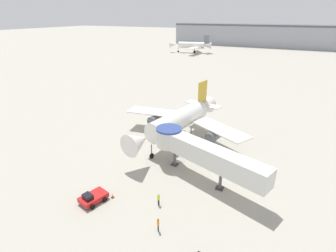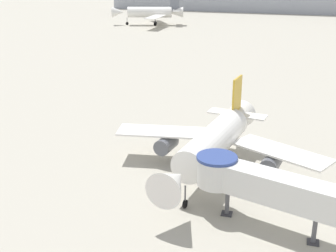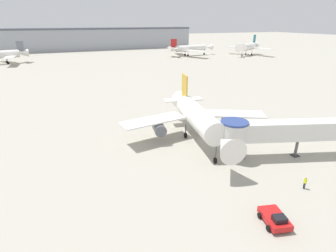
{
  "view_description": "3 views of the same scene",
  "coord_description": "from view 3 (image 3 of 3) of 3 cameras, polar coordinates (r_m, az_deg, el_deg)",
  "views": [
    {
      "loc": [
        16.22,
        -40.65,
        22.78
      ],
      "look_at": [
        -1.78,
        -5.17,
        5.67
      ],
      "focal_mm": 28.0,
      "sensor_mm": 36.0,
      "label": 1
    },
    {
      "loc": [
        5.92,
        -48.89,
        25.03
      ],
      "look_at": [
        -8.0,
        0.87,
        5.87
      ],
      "focal_mm": 50.0,
      "sensor_mm": 36.0,
      "label": 2
    },
    {
      "loc": [
        -23.85,
        -35.98,
        19.71
      ],
      "look_at": [
        -7.81,
        1.82,
        3.3
      ],
      "focal_mm": 28.0,
      "sensor_mm": 36.0,
      "label": 3
    }
  ],
  "objects": [
    {
      "name": "pushback_tug_red",
      "position": [
        30.95,
        22.28,
        -18.14
      ],
      "size": [
        3.08,
        3.88,
        1.51
      ],
      "rotation": [
        0.0,
        0.0,
        -0.25
      ],
      "color": "red",
      "rests_on": "ground_plane"
    },
    {
      "name": "background_jet_gray_tail",
      "position": [
        156.52,
        -32.41,
        13.01
      ],
      "size": [
        26.15,
        27.62,
        10.62
      ],
      "rotation": [
        0.0,
        0.0,
        -1.3
      ],
      "color": "white",
      "rests_on": "ground_plane"
    },
    {
      "name": "main_airplane",
      "position": [
        45.62,
        6.45,
        1.88
      ],
      "size": [
        26.76,
        25.17,
        10.16
      ],
      "rotation": [
        0.0,
        0.0,
        -0.17
      ],
      "color": "white",
      "rests_on": "ground_plane"
    },
    {
      "name": "terminal_building",
      "position": [
        212.61,
        -17.46,
        17.63
      ],
      "size": [
        161.12,
        19.49,
        15.57
      ],
      "color": "#999EA8",
      "rests_on": "ground_plane"
    },
    {
      "name": "jet_bridge",
      "position": [
        42.54,
        22.07,
        -0.93
      ],
      "size": [
        18.68,
        8.78,
        6.13
      ],
      "rotation": [
        0.0,
        0.0,
        -0.33
      ],
      "color": "silver",
      "rests_on": "ground_plane"
    },
    {
      "name": "ground_plane",
      "position": [
        47.46,
        9.6,
        -3.09
      ],
      "size": [
        800.0,
        800.0,
        0.0
      ],
      "primitive_type": "plane",
      "color": "#A8A393"
    },
    {
      "name": "traffic_cone_apron_front",
      "position": [
        33.17,
        22.21,
        -15.91
      ],
      "size": [
        0.4,
        0.4,
        0.66
      ],
      "color": "black",
      "rests_on": "ground_plane"
    },
    {
      "name": "traffic_cone_starboard_wing",
      "position": [
        51.53,
        16.76,
        -1.21
      ],
      "size": [
        0.5,
        0.5,
        0.83
      ],
      "color": "black",
      "rests_on": "ground_plane"
    },
    {
      "name": "ground_crew_wing_walker",
      "position": [
        37.74,
        27.68,
        -10.75
      ],
      "size": [
        0.23,
        0.35,
        1.72
      ],
      "rotation": [
        0.0,
        0.0,
        1.43
      ],
      "color": "#1E2338",
      "rests_on": "ground_plane"
    },
    {
      "name": "background_jet_red_tail",
      "position": [
        168.23,
        4.68,
        16.52
      ],
      "size": [
        31.59,
        34.18,
        10.23
      ],
      "rotation": [
        0.0,
        0.0,
        1.68
      ],
      "color": "white",
      "rests_on": "ground_plane"
    },
    {
      "name": "background_jet_teal_tail",
      "position": [
        176.65,
        17.11,
        16.17
      ],
      "size": [
        25.1,
        28.07,
        12.01
      ],
      "rotation": [
        0.0,
        0.0,
        -1.08
      ],
      "color": "white",
      "rests_on": "ground_plane"
    }
  ]
}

